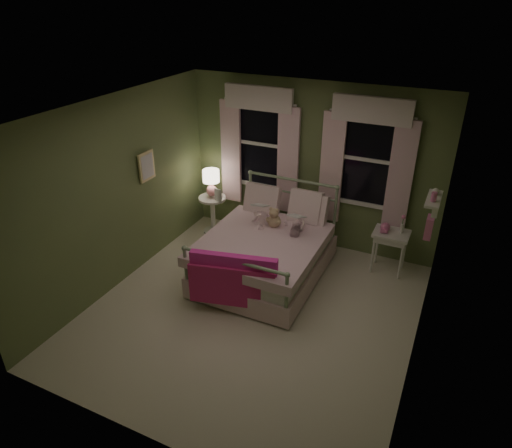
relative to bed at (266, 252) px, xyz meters
The scene contains 18 objects.
room_shell 1.28m from the bed, 77.71° to the right, with size 4.20×4.20×4.20m.
bed is the anchor object (origin of this frame).
pink_throw 1.04m from the bed, 90.31° to the right, with size 1.09×0.39×0.71m.
child_left 0.78m from the bed, 123.42° to the left, with size 0.28×0.18×0.77m, color #F7D1DD.
child_right 0.75m from the bed, 57.61° to the left, with size 0.35×0.27×0.72m, color #F7D1DD.
book_left 0.68m from the bed, 147.39° to the left, with size 0.20×0.27×0.03m, color beige.
book_right 0.64m from the bed, 33.64° to the left, with size 0.20×0.27×0.02m, color beige.
teddy_bear 0.50m from the bed, 91.15° to the left, with size 0.23×0.19×0.32m.
nightstand_left 1.58m from the bed, 149.16° to the left, with size 0.46×0.46×0.65m.
table_lamp 1.68m from the bed, 149.16° to the left, with size 0.27×0.27×0.45m.
book_nightstand 1.48m from the bed, 149.85° to the left, with size 0.16×0.22×0.02m, color beige.
nightstand_right 1.80m from the bed, 28.63° to the left, with size 0.50×0.40×0.64m.
pink_toy 1.74m from the bed, 30.09° to the left, with size 0.14×0.19×0.14m.
bud_vase 1.97m from the bed, 28.22° to the left, with size 0.06×0.06×0.28m.
window_left 1.83m from the bed, 119.61° to the left, with size 1.34×0.13×1.96m.
window_right 2.00m from the bed, 48.24° to the left, with size 1.34×0.13×1.96m.
wall_shelf 2.39m from the bed, ahead, with size 0.15×0.50×0.60m.
framed_picture 2.10m from the bed, behind, with size 0.03×0.32×0.42m.
Camera 1 is at (2.07, -4.25, 3.80)m, focal length 32.00 mm.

